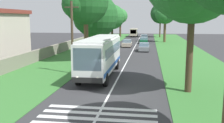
# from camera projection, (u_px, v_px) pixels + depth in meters

# --- Properties ---
(ground) EXTENTS (160.00, 160.00, 0.00)m
(ground) POSITION_uv_depth(u_px,v_px,m) (110.00, 92.00, 19.59)
(ground) COLOR #333335
(grass_verge_left) EXTENTS (120.00, 8.00, 0.04)m
(grass_verge_left) POSITION_uv_depth(u_px,v_px,m) (68.00, 59.00, 35.39)
(grass_verge_left) COLOR #387533
(grass_verge_left) RESTS_ON ground
(grass_verge_right) EXTENTS (120.00, 8.00, 0.04)m
(grass_verge_right) POSITION_uv_depth(u_px,v_px,m) (191.00, 62.00, 33.07)
(grass_verge_right) COLOR #387533
(grass_verge_right) RESTS_ON ground
(centre_line) EXTENTS (110.00, 0.16, 0.01)m
(centre_line) POSITION_uv_depth(u_px,v_px,m) (127.00, 61.00, 34.24)
(centre_line) COLOR silver
(centre_line) RESTS_ON ground
(coach_bus) EXTENTS (11.16, 2.62, 3.73)m
(coach_bus) POSITION_uv_depth(u_px,v_px,m) (101.00, 54.00, 24.94)
(coach_bus) COLOR white
(coach_bus) RESTS_ON ground
(trailing_car_0) EXTENTS (4.30, 1.78, 1.43)m
(trailing_car_0) POSITION_uv_depth(u_px,v_px,m) (144.00, 47.00, 44.50)
(trailing_car_0) COLOR gray
(trailing_car_0) RESTS_ON ground
(trailing_car_1) EXTENTS (4.30, 1.78, 1.43)m
(trailing_car_1) POSITION_uv_depth(u_px,v_px,m) (127.00, 43.00, 51.21)
(trailing_car_1) COLOR #B7A893
(trailing_car_1) RESTS_ON ground
(trailing_car_2) EXTENTS (4.30, 1.78, 1.43)m
(trailing_car_2) POSITION_uv_depth(u_px,v_px,m) (144.00, 40.00, 58.30)
(trailing_car_2) COLOR #145933
(trailing_car_2) RESTS_ON ground
(trailing_car_3) EXTENTS (4.30, 1.78, 1.43)m
(trailing_car_3) POSITION_uv_depth(u_px,v_px,m) (144.00, 37.00, 67.66)
(trailing_car_3) COLOR black
(trailing_car_3) RESTS_ON ground
(trailing_minibus_0) EXTENTS (6.00, 2.14, 2.53)m
(trailing_minibus_0) POSITION_uv_depth(u_px,v_px,m) (134.00, 32.00, 79.62)
(trailing_minibus_0) COLOR #BFB299
(trailing_minibus_0) RESTS_ON ground
(roadside_tree_left_0) EXTENTS (6.66, 5.77, 10.49)m
(roadside_tree_left_0) POSITION_uv_depth(u_px,v_px,m) (85.00, 3.00, 32.23)
(roadside_tree_left_0) COLOR brown
(roadside_tree_left_0) RESTS_ON grass_verge_left
(roadside_tree_left_1) EXTENTS (5.50, 4.46, 8.54)m
(roadside_tree_left_1) POSITION_uv_depth(u_px,v_px,m) (120.00, 17.00, 78.76)
(roadside_tree_left_1) COLOR #4C3826
(roadside_tree_left_1) RESTS_ON grass_verge_left
(roadside_tree_left_2) EXTENTS (7.47, 5.91, 8.80)m
(roadside_tree_left_2) POSITION_uv_depth(u_px,v_px,m) (111.00, 18.00, 60.98)
(roadside_tree_left_2) COLOR #3D2D1E
(roadside_tree_left_2) RESTS_ON grass_verge_left
(roadside_tree_left_3) EXTENTS (8.00, 6.76, 9.25)m
(roadside_tree_left_3) POSITION_uv_depth(u_px,v_px,m) (95.00, 17.00, 39.73)
(roadside_tree_left_3) COLOR #4C3826
(roadside_tree_left_3) RESTS_ON grass_verge_left
(roadside_tree_right_0) EXTENTS (6.76, 5.90, 9.94)m
(roadside_tree_right_0) POSITION_uv_depth(u_px,v_px,m) (160.00, 14.00, 76.30)
(roadside_tree_right_0) COLOR brown
(roadside_tree_right_0) RESTS_ON grass_verge_right
(roadside_tree_right_2) EXTENTS (5.59, 4.75, 9.00)m
(roadside_tree_right_2) POSITION_uv_depth(u_px,v_px,m) (165.00, 14.00, 60.36)
(roadside_tree_right_2) COLOR brown
(roadside_tree_right_2) RESTS_ON grass_verge_right
(utility_pole) EXTENTS (0.24, 1.40, 7.18)m
(utility_pole) POSITION_uv_depth(u_px,v_px,m) (72.00, 37.00, 25.51)
(utility_pole) COLOR #473828
(utility_pole) RESTS_ON grass_verge_left
(roadside_wall) EXTENTS (70.00, 0.40, 1.51)m
(roadside_wall) POSITION_uv_depth(u_px,v_px,m) (57.00, 49.00, 40.63)
(roadside_wall) COLOR gray
(roadside_wall) RESTS_ON grass_verge_left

